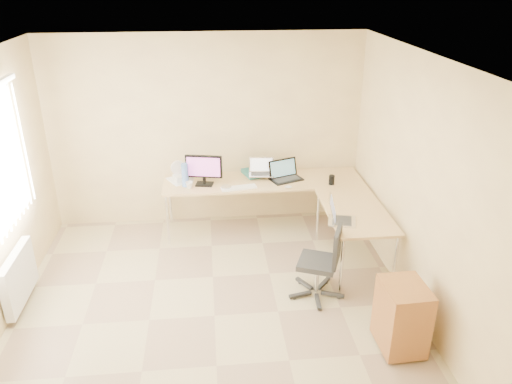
{
  "coord_description": "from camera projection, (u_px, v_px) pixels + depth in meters",
  "views": [
    {
      "loc": [
        0.0,
        -4.2,
        3.31
      ],
      "look_at": [
        0.55,
        1.1,
        0.9
      ],
      "focal_mm": 34.73,
      "sensor_mm": 36.0,
      "label": 1
    }
  ],
  "objects": [
    {
      "name": "mug",
      "position": [
        189.0,
        185.0,
        6.35
      ],
      "size": [
        0.12,
        0.12,
        0.09
      ],
      "primitive_type": "imported",
      "rotation": [
        0.0,
        0.0,
        -0.3
      ],
      "color": "white",
      "rests_on": "desk_main"
    },
    {
      "name": "desk_main",
      "position": [
        263.0,
        205.0,
        6.76
      ],
      "size": [
        2.65,
        0.7,
        0.73
      ],
      "primitive_type": "cube",
      "color": "tan",
      "rests_on": "ground"
    },
    {
      "name": "monitor",
      "position": [
        204.0,
        170.0,
        6.39
      ],
      "size": [
        0.5,
        0.25,
        0.41
      ],
      "primitive_type": "cube",
      "rotation": [
        0.0,
        0.0,
        -0.21
      ],
      "color": "black",
      "rests_on": "desk_main"
    },
    {
      "name": "laptop_center",
      "position": [
        261.0,
        167.0,
        6.6
      ],
      "size": [
        0.35,
        0.28,
        0.22
      ],
      "primitive_type": "cube",
      "rotation": [
        0.0,
        0.0,
        -0.08
      ],
      "color": "silver",
      "rests_on": "desk_main"
    },
    {
      "name": "laptop_return",
      "position": [
        343.0,
        212.0,
        5.47
      ],
      "size": [
        0.42,
        0.36,
        0.24
      ],
      "primitive_type": "cube",
      "rotation": [
        0.0,
        0.0,
        1.3
      ],
      "color": "silver",
      "rests_on": "desk_return"
    },
    {
      "name": "white_box",
      "position": [
        183.0,
        178.0,
        6.57
      ],
      "size": [
        0.28,
        0.25,
        0.09
      ],
      "primitive_type": "cube",
      "rotation": [
        0.0,
        0.0,
        0.4
      ],
      "color": "white",
      "rests_on": "desk_main"
    },
    {
      "name": "wall_back",
      "position": [
        207.0,
        132.0,
        6.67
      ],
      "size": [
        4.5,
        0.0,
        4.5
      ],
      "primitive_type": "plane",
      "rotation": [
        1.57,
        0.0,
        0.0
      ],
      "color": "beige",
      "rests_on": "ground"
    },
    {
      "name": "cd_stack",
      "position": [
        226.0,
        187.0,
        6.35
      ],
      "size": [
        0.17,
        0.17,
        0.03
      ],
      "primitive_type": "cylinder",
      "rotation": [
        0.0,
        0.0,
        -0.43
      ],
      "color": "silver",
      "rests_on": "desk_main"
    },
    {
      "name": "ceiling",
      "position": [
        204.0,
        62.0,
        4.1
      ],
      "size": [
        4.5,
        4.5,
        0.0
      ],
      "primitive_type": "plane",
      "rotation": [
        3.14,
        0.0,
        0.0
      ],
      "color": "white",
      "rests_on": "ground"
    },
    {
      "name": "desk_fan",
      "position": [
        178.0,
        170.0,
        6.61
      ],
      "size": [
        0.24,
        0.24,
        0.24
      ],
      "primitive_type": "cylinder",
      "rotation": [
        0.0,
        0.0,
        0.3
      ],
      "color": "silver",
      "rests_on": "desk_main"
    },
    {
      "name": "wall_right",
      "position": [
        425.0,
        194.0,
        4.83
      ],
      "size": [
        0.0,
        4.5,
        4.5
      ],
      "primitive_type": "plane",
      "rotation": [
        1.57,
        0.0,
        -1.57
      ],
      "color": "beige",
      "rests_on": "ground"
    },
    {
      "name": "black_cup",
      "position": [
        332.0,
        180.0,
        6.45
      ],
      "size": [
        0.09,
        0.09,
        0.13
      ],
      "primitive_type": "cylinder",
      "rotation": [
        0.0,
        0.0,
        -0.32
      ],
      "color": "black",
      "rests_on": "desk_main"
    },
    {
      "name": "floor",
      "position": [
        214.0,
        316.0,
        5.17
      ],
      "size": [
        4.5,
        4.5,
        0.0
      ],
      "primitive_type": "plane",
      "color": "tan",
      "rests_on": "ground"
    },
    {
      "name": "desk_return",
      "position": [
        353.0,
        237.0,
        5.95
      ],
      "size": [
        0.7,
        1.3,
        0.73
      ],
      "primitive_type": "cube",
      "color": "tan",
      "rests_on": "ground"
    },
    {
      "name": "mouse",
      "position": [
        288.0,
        187.0,
        6.36
      ],
      "size": [
        0.1,
        0.08,
        0.03
      ],
      "primitive_type": "ellipsoid",
      "rotation": [
        0.0,
        0.0,
        -0.21
      ],
      "color": "silver",
      "rests_on": "desk_main"
    },
    {
      "name": "papers",
      "position": [
        179.0,
        180.0,
        6.59
      ],
      "size": [
        0.36,
        0.4,
        0.01
      ],
      "primitive_type": "cube",
      "rotation": [
        0.0,
        0.0,
        0.49
      ],
      "color": "white",
      "rests_on": "desk_main"
    },
    {
      "name": "keyboard",
      "position": [
        239.0,
        188.0,
        6.35
      ],
      "size": [
        0.47,
        0.2,
        0.02
      ],
      "primitive_type": "cube",
      "rotation": [
        0.0,
        0.0,
        0.17
      ],
      "color": "white",
      "rests_on": "desk_main"
    },
    {
      "name": "office_chair",
      "position": [
        318.0,
        255.0,
        5.31
      ],
      "size": [
        0.67,
        0.67,
        0.86
      ],
      "primitive_type": "cube",
      "rotation": [
        0.0,
        0.0,
        -0.39
      ],
      "color": "#262626",
      "rests_on": "ground"
    },
    {
      "name": "book_stack",
      "position": [
        253.0,
        173.0,
        6.77
      ],
      "size": [
        0.32,
        0.37,
        0.05
      ],
      "primitive_type": "cube",
      "rotation": [
        0.0,
        0.0,
        0.32
      ],
      "color": "#216262",
      "rests_on": "desk_main"
    },
    {
      "name": "water_bottle",
      "position": [
        185.0,
        175.0,
        6.36
      ],
      "size": [
        0.1,
        0.1,
        0.31
      ],
      "primitive_type": "cylinder",
      "rotation": [
        0.0,
        0.0,
        -0.19
      ],
      "color": "#4E76C1",
      "rests_on": "desk_main"
    },
    {
      "name": "laptop_black",
      "position": [
        286.0,
        171.0,
        6.57
      ],
      "size": [
        0.49,
        0.43,
        0.26
      ],
      "primitive_type": "cube",
      "rotation": [
        0.0,
        0.0,
        0.37
      ],
      "color": "black",
      "rests_on": "desk_main"
    },
    {
      "name": "radiator",
      "position": [
        19.0,
        277.0,
        5.2
      ],
      "size": [
        0.09,
        0.8,
        0.55
      ],
      "primitive_type": "cube",
      "color": "white",
      "rests_on": "ground"
    },
    {
      "name": "cabinet",
      "position": [
        402.0,
        316.0,
        4.6
      ],
      "size": [
        0.4,
        0.49,
        0.66
      ],
      "primitive_type": "cube",
      "rotation": [
        0.0,
        0.0,
        0.04
      ],
      "color": "brown",
      "rests_on": "ground"
    }
  ]
}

